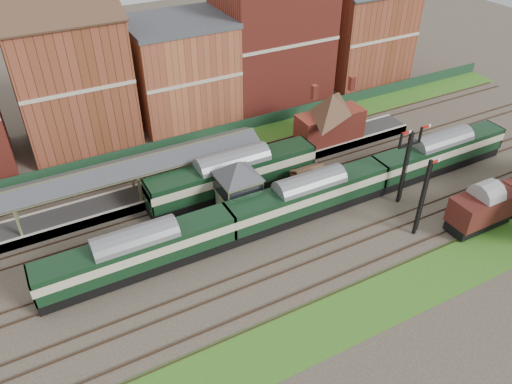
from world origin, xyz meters
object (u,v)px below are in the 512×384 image
signal_box (238,187)px  semaphore_bracket (406,163)px  dmu_train (309,196)px  platform_railcar (233,174)px  goods_van_a (482,208)px

signal_box → semaphore_bracket: semaphore_bracket is taller
semaphore_bracket → dmu_train: bearing=164.8°
signal_box → dmu_train: signal_box is taller
semaphore_bracket → platform_railcar: size_ratio=0.46×
dmu_train → signal_box: bearing=150.8°
platform_railcar → goods_van_a: (17.87, -15.50, -0.25)m
semaphore_bracket → goods_van_a: semaphore_bracket is taller
platform_railcar → goods_van_a: bearing=-40.9°
semaphore_bracket → dmu_train: (-9.21, 2.50, -2.37)m
signal_box → dmu_train: 6.73m
semaphore_bracket → platform_railcar: bearing=147.3°
signal_box → goods_van_a: 22.53m
signal_box → goods_van_a: size_ratio=0.96×
semaphore_bracket → platform_railcar: 16.82m
semaphore_bracket → dmu_train: size_ratio=0.16×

